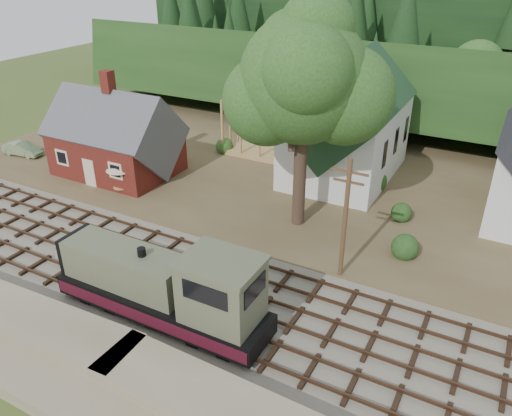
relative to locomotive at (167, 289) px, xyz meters
The scene contains 16 objects.
ground 3.71m from the locomotive, 93.06° to the left, with size 140.00×140.00×0.00m, color #384C1E.
embankment 5.91m from the locomotive, 91.67° to the right, with size 64.00×5.00×1.60m, color #7F7259.
railroad_bed 3.66m from the locomotive, 93.06° to the left, with size 64.00×11.00×0.16m, color #726B5B.
village_flat 21.10m from the locomotive, 90.44° to the left, with size 64.00×26.00×0.30m, color brown.
hillside 45.05m from the locomotive, 90.20° to the left, with size 70.00×28.00×8.00m, color #1E3F19.
ridge 61.04m from the locomotive, 90.15° to the left, with size 80.00×20.00×12.00m, color black.
depot 21.41m from the locomotive, 139.10° to the left, with size 10.80×7.41×9.00m.
church 22.95m from the locomotive, 85.36° to the left, with size 8.40×15.17×13.00m.
timber_frame 25.77m from the locomotive, 103.84° to the left, with size 8.20×6.20×6.99m.
lattice_tower 32.57m from the locomotive, 101.24° to the left, with size 3.20×3.20×12.12m.
big_tree 15.49m from the locomotive, 81.28° to the left, with size 10.90×8.40×14.70m.
telegraph_pole_near 10.88m from the locomotive, 50.17° to the left, with size 2.20×0.28×8.00m.
locomotive is the anchor object (origin of this frame).
car_blue 18.59m from the locomotive, 131.87° to the left, with size 1.48×3.67×1.25m, color teal.
car_green 29.97m from the locomotive, 155.09° to the left, with size 1.40×4.02×1.32m, color gray.
patio_set 17.07m from the locomotive, 140.24° to the left, with size 2.18×2.18×2.43m.
Camera 1 is at (14.48, -19.66, 18.27)m, focal length 35.00 mm.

